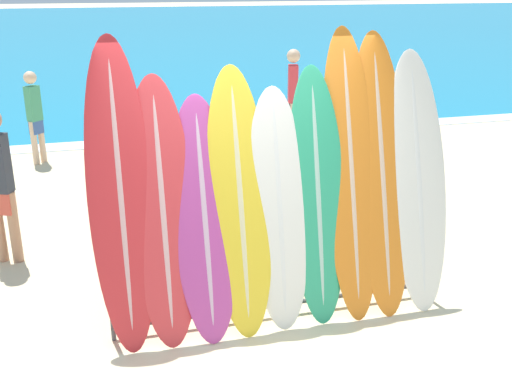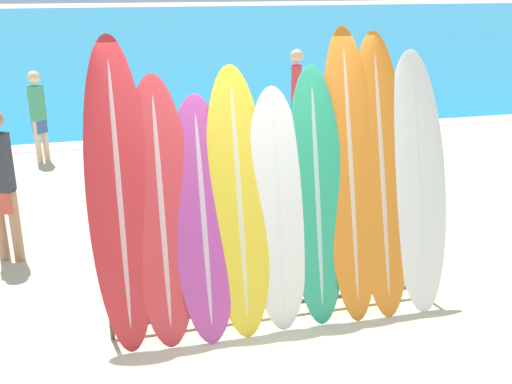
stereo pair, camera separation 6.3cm
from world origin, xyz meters
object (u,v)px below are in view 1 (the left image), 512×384
at_px(surfboard_slot_1, 163,213).
at_px(surfboard_slot_5, 317,197).
at_px(person_mid_beach, 293,95).
at_px(person_far_left, 369,112).
at_px(surfboard_slot_3, 240,203).
at_px(surfboard_rack, 279,267).
at_px(surfboard_slot_2, 204,220).
at_px(surfboard_slot_0, 121,198).
at_px(surfboard_slot_6, 351,176).
at_px(person_near_water, 35,114).
at_px(surfboard_slot_7, 381,175).
at_px(surfboard_slot_8, 417,182).
at_px(surfboard_slot_4, 279,210).

xyz_separation_m(surfboard_slot_1, surfboard_slot_5, (1.37, -0.00, 0.01)).
height_order(person_mid_beach, person_far_left, person_mid_beach).
bearing_deg(surfboard_slot_5, surfboard_slot_3, 179.90).
bearing_deg(surfboard_rack, surfboard_slot_2, 179.94).
height_order(surfboard_slot_5, person_mid_beach, surfboard_slot_5).
xyz_separation_m(surfboard_slot_0, surfboard_slot_6, (2.04, 0.01, 0.01)).
height_order(surfboard_rack, surfboard_slot_1, surfboard_slot_1).
relative_size(surfboard_slot_1, person_far_left, 1.37).
height_order(surfboard_slot_1, surfboard_slot_3, surfboard_slot_3).
bearing_deg(surfboard_slot_6, person_mid_beach, 76.76).
height_order(surfboard_slot_1, person_near_water, surfboard_slot_1).
height_order(surfboard_slot_7, person_mid_beach, surfboard_slot_7).
height_order(surfboard_slot_3, person_near_water, surfboard_slot_3).
xyz_separation_m(surfboard_slot_0, person_mid_beach, (3.34, 5.53, -0.30)).
bearing_deg(person_far_left, surfboard_slot_1, 20.67).
xyz_separation_m(surfboard_slot_2, surfboard_slot_3, (0.32, 0.03, 0.11)).
bearing_deg(surfboard_slot_2, surfboard_slot_8, 1.29).
xyz_separation_m(surfboard_slot_1, person_near_water, (-1.46, 5.76, -0.28)).
height_order(surfboard_slot_2, surfboard_slot_6, surfboard_slot_6).
bearing_deg(person_far_left, surfboard_rack, 29.19).
bearing_deg(surfboard_slot_2, surfboard_slot_7, 2.60).
xyz_separation_m(surfboard_slot_8, person_far_left, (1.54, 4.26, -0.29)).
distance_m(surfboard_slot_8, person_far_left, 4.54).
height_order(surfboard_slot_7, person_far_left, surfboard_slot_7).
bearing_deg(surfboard_slot_6, surfboard_rack, -173.57).
relative_size(surfboard_slot_2, person_near_water, 1.33).
xyz_separation_m(surfboard_slot_5, surfboard_slot_8, (1.00, 0.02, 0.05)).
bearing_deg(person_far_left, surfboard_slot_3, 25.89).
distance_m(surfboard_slot_0, surfboard_slot_5, 1.71).
bearing_deg(surfboard_slot_7, surfboard_slot_2, -177.40).
bearing_deg(surfboard_slot_3, surfboard_slot_0, 177.86).
bearing_deg(person_far_left, surfboard_slot_6, 35.58).
relative_size(surfboard_slot_6, surfboard_slot_8, 1.09).
bearing_deg(surfboard_slot_6, surfboard_slot_3, -177.22).
distance_m(surfboard_slot_0, person_far_left, 6.02).
bearing_deg(surfboard_slot_6, surfboard_slot_0, -179.61).
height_order(surfboard_slot_5, surfboard_slot_6, surfboard_slot_6).
bearing_deg(surfboard_slot_8, surfboard_slot_1, -179.56).
xyz_separation_m(surfboard_slot_5, surfboard_slot_7, (0.64, 0.05, 0.13)).
distance_m(surfboard_slot_6, surfboard_slot_7, 0.31).
xyz_separation_m(surfboard_slot_2, surfboard_slot_5, (1.03, 0.03, 0.10)).
bearing_deg(surfboard_slot_2, person_mid_beach, 64.54).
height_order(surfboard_slot_8, person_mid_beach, surfboard_slot_8).
height_order(surfboard_slot_6, surfboard_slot_7, surfboard_slot_6).
bearing_deg(surfboard_slot_6, surfboard_slot_2, -176.76).
bearing_deg(surfboard_slot_2, surfboard_slot_4, 0.08).
distance_m(surfboard_slot_0, person_near_water, 5.85).
distance_m(surfboard_slot_7, person_far_left, 4.65).
relative_size(surfboard_slot_1, surfboard_slot_6, 0.87).
xyz_separation_m(surfboard_slot_0, surfboard_slot_7, (2.35, 0.01, -0.01)).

